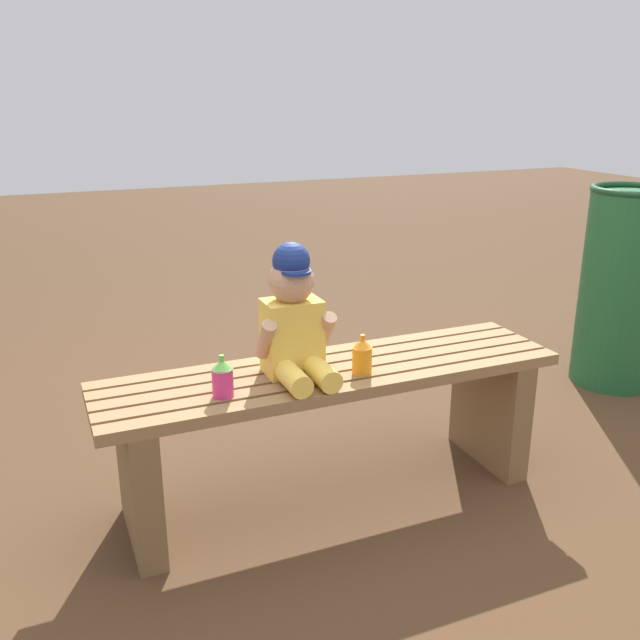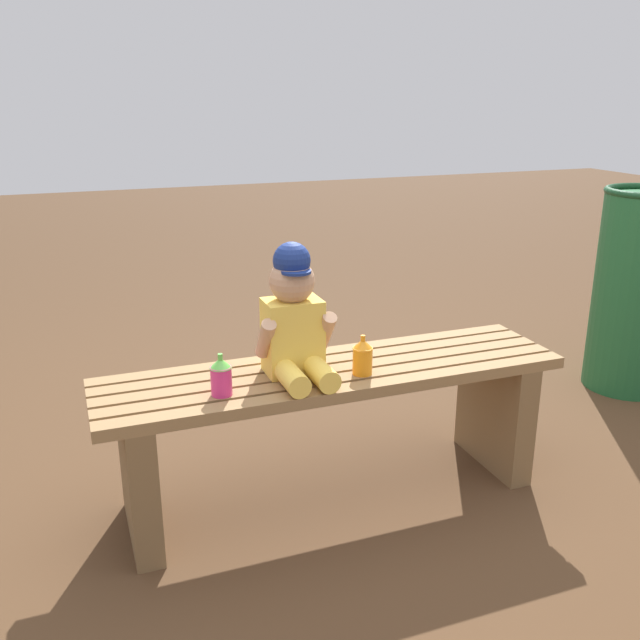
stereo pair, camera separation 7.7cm
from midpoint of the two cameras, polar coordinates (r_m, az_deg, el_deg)
The scene contains 6 objects.
ground_plane at distance 2.38m, azimuth 1.98°, elevation -14.13°, with size 16.00×16.00×0.00m, color #4C331E.
park_bench at distance 2.24m, azimuth 2.06°, elevation -7.63°, with size 1.47×0.36×0.45m.
child_figure at distance 2.07m, azimuth -1.04°, elevation 0.11°, with size 0.23×0.27×0.40m.
sippy_cup_left at distance 1.98m, azimuth -7.00°, elevation -4.55°, with size 0.06×0.06×0.12m.
sippy_cup_right at distance 2.11m, azimuth 4.55°, elevation -2.96°, with size 0.06×0.06×0.12m.
trash_bin at distance 3.35m, azimuth 25.14°, elevation 2.22°, with size 0.38×0.38×0.89m.
Camera 2 is at (-0.75, -1.87, 1.27)m, focal length 39.10 mm.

